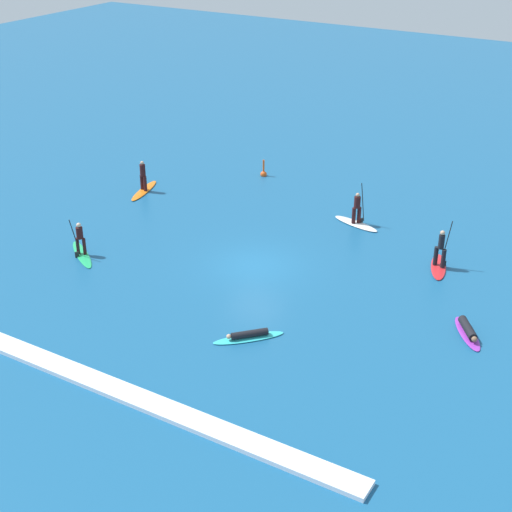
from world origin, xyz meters
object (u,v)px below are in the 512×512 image
at_px(surfer_on_white_board, 356,217).
at_px(surfer_on_teal_board, 248,336).
at_px(surfer_on_purple_board, 468,331).
at_px(marker_buoy, 264,173).
at_px(surfer_on_red_board, 439,259).
at_px(surfer_on_orange_board, 144,184).
at_px(surfer_on_green_board, 81,246).

distance_m(surfer_on_white_board, surfer_on_teal_board, 12.29).
height_order(surfer_on_purple_board, marker_buoy, marker_buoy).
height_order(surfer_on_red_board, marker_buoy, surfer_on_red_board).
bearing_deg(surfer_on_purple_board, surfer_on_orange_board, -139.08).
bearing_deg(surfer_on_teal_board, surfer_on_orange_board, -83.91).
bearing_deg(surfer_on_green_board, surfer_on_purple_board, 43.15).
relative_size(surfer_on_green_board, surfer_on_orange_board, 0.89).
bearing_deg(surfer_on_orange_board, surfer_on_teal_board, -141.93).
height_order(surfer_on_purple_board, surfer_on_green_board, surfer_on_green_board).
bearing_deg(marker_buoy, surfer_on_purple_board, -34.99).
height_order(surfer_on_green_board, marker_buoy, surfer_on_green_board).
distance_m(surfer_on_red_board, marker_buoy, 14.57).
bearing_deg(surfer_on_orange_board, marker_buoy, -53.91).
distance_m(surfer_on_red_board, surfer_on_teal_board, 10.78).
bearing_deg(surfer_on_purple_board, surfer_on_red_board, 175.53).
xyz_separation_m(surfer_on_teal_board, surfer_on_orange_board, (-13.34, 10.24, 0.34)).
bearing_deg(surfer_on_orange_board, surfer_on_white_board, -95.27).
height_order(surfer_on_white_board, marker_buoy, surfer_on_white_board).
bearing_deg(surfer_on_red_board, surfer_on_orange_board, 70.20).
distance_m(surfer_on_purple_board, marker_buoy, 19.56).
distance_m(surfer_on_purple_board, surfer_on_teal_board, 8.83).
relative_size(surfer_on_green_board, marker_buoy, 2.62).
height_order(surfer_on_red_board, surfer_on_purple_board, surfer_on_red_board).
height_order(surfer_on_purple_board, surfer_on_teal_board, surfer_on_purple_board).
height_order(surfer_on_red_board, surfer_on_green_board, surfer_on_red_board).
height_order(surfer_on_purple_board, surfer_on_orange_board, surfer_on_orange_board).
bearing_deg(surfer_on_purple_board, surfer_on_teal_board, -91.60).
xyz_separation_m(surfer_on_red_board, surfer_on_orange_board, (-17.90, 0.48, 0.01)).
relative_size(surfer_on_red_board, surfer_on_white_board, 0.96).
relative_size(surfer_on_teal_board, surfer_on_green_board, 0.86).
distance_m(surfer_on_red_board, surfer_on_green_board, 17.14).
bearing_deg(surfer_on_white_board, surfer_on_green_board, -119.33).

